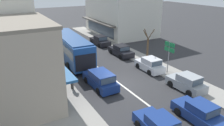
% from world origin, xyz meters
% --- Properties ---
extents(ground_plane, '(140.00, 140.00, 0.00)m').
position_xyz_m(ground_plane, '(0.00, 0.00, 0.00)').
color(ground_plane, '#2D2D30').
extents(lane_centre_line, '(0.20, 28.00, 0.01)m').
position_xyz_m(lane_centre_line, '(0.00, 4.00, 0.00)').
color(lane_centre_line, silver).
rests_on(lane_centre_line, ground).
extents(sidewalk_left, '(5.20, 44.00, 0.14)m').
position_xyz_m(sidewalk_left, '(-6.80, 6.00, 0.07)').
color(sidewalk_left, gray).
rests_on(sidewalk_left, ground).
extents(kerb_right, '(2.80, 44.00, 0.12)m').
position_xyz_m(kerb_right, '(6.20, 6.00, 0.06)').
color(kerb_right, gray).
rests_on(kerb_right, ground).
extents(building_right_far, '(9.86, 13.00, 9.56)m').
position_xyz_m(building_right_far, '(11.48, 18.87, 4.78)').
color(building_right_far, silver).
rests_on(building_right_far, ground).
extents(city_bus, '(3.06, 10.95, 3.23)m').
position_xyz_m(city_bus, '(-1.93, 8.62, 1.88)').
color(city_bus, '#1E4C99').
rests_on(city_bus, ground).
extents(wagon_behind_bus_mid, '(1.99, 4.53, 1.58)m').
position_xyz_m(wagon_behind_bus_mid, '(-1.93, 0.22, 0.75)').
color(wagon_behind_bus_mid, navy).
rests_on(wagon_behind_bus_mid, ground).
extents(sedan_queue_gap_filler, '(1.94, 4.22, 1.47)m').
position_xyz_m(sedan_queue_gap_filler, '(1.88, -8.19, 0.66)').
color(sedan_queue_gap_filler, navy).
rests_on(sedan_queue_gap_filler, ground).
extents(parked_hatchback_kerb_front, '(1.93, 3.76, 1.54)m').
position_xyz_m(parked_hatchback_kerb_front, '(4.77, -4.19, 0.71)').
color(parked_hatchback_kerb_front, '#9EA3A8').
rests_on(parked_hatchback_kerb_front, ground).
extents(parked_hatchback_kerb_second, '(1.87, 3.73, 1.54)m').
position_xyz_m(parked_hatchback_kerb_second, '(4.70, 1.14, 0.71)').
color(parked_hatchback_kerb_second, silver).
rests_on(parked_hatchback_kerb_second, ground).
extents(parked_sedan_kerb_third, '(1.91, 4.21, 1.47)m').
position_xyz_m(parked_sedan_kerb_third, '(4.64, 7.33, 0.66)').
color(parked_sedan_kerb_third, black).
rests_on(parked_sedan_kerb_third, ground).
extents(parked_sedan_kerb_rear, '(1.95, 4.23, 1.47)m').
position_xyz_m(parked_sedan_kerb_rear, '(4.52, 13.51, 0.66)').
color(parked_sedan_kerb_rear, black).
rests_on(parked_sedan_kerb_rear, ground).
extents(traffic_light_downstreet, '(0.33, 0.24, 4.20)m').
position_xyz_m(traffic_light_downstreet, '(-4.24, 20.58, 2.85)').
color(traffic_light_downstreet, gray).
rests_on(traffic_light_downstreet, ground).
extents(directional_road_sign, '(0.10, 1.40, 3.60)m').
position_xyz_m(directional_road_sign, '(5.86, -0.45, 2.70)').
color(directional_road_sign, gray).
rests_on(directional_road_sign, ground).
extents(street_tree_right, '(1.69, 1.75, 4.20)m').
position_xyz_m(street_tree_right, '(5.97, 3.32, 2.02)').
color(street_tree_right, brown).
rests_on(street_tree_right, ground).
extents(pedestrian_with_handbag_near, '(0.48, 0.62, 1.63)m').
position_xyz_m(pedestrian_with_handbag_near, '(-4.53, 0.87, 1.07)').
color(pedestrian_with_handbag_near, '#4C4742').
rests_on(pedestrian_with_handbag_near, sidewalk_left).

